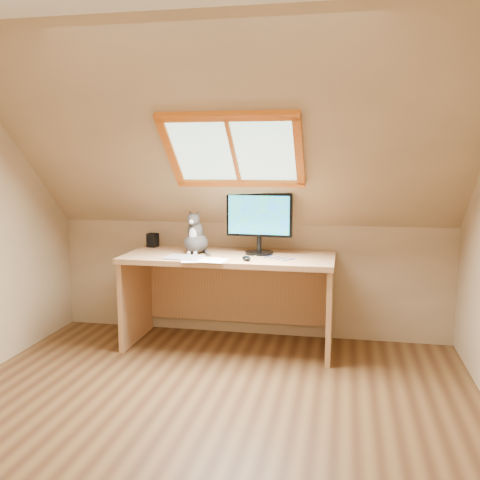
# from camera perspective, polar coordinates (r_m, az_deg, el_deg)

# --- Properties ---
(ground) EXTENTS (3.50, 3.50, 0.00)m
(ground) POSITION_cam_1_polar(r_m,az_deg,el_deg) (3.35, -4.51, -19.13)
(ground) COLOR brown
(ground) RESTS_ON ground
(room_shell) EXTENTS (3.52, 3.52, 2.41)m
(room_shell) POSITION_cam_1_polar(r_m,az_deg,el_deg) (2.88, -5.34, 6.05)
(room_shell) COLOR tan
(room_shell) RESTS_ON ground
(desk) EXTENTS (1.72, 0.75, 0.78)m
(desk) POSITION_cam_1_polar(r_m,az_deg,el_deg) (4.52, -0.94, -4.32)
(desk) COLOR tan
(desk) RESTS_ON ground
(monitor) EXTENTS (0.55, 0.23, 0.51)m
(monitor) POSITION_cam_1_polar(r_m,az_deg,el_deg) (4.39, 2.06, 2.23)
(monitor) COLOR black
(monitor) RESTS_ON desk
(cat) EXTENTS (0.22, 0.26, 0.37)m
(cat) POSITION_cam_1_polar(r_m,az_deg,el_deg) (4.47, -4.76, 0.25)
(cat) COLOR #423E3B
(cat) RESTS_ON desk
(desk_speaker) EXTENTS (0.10, 0.10, 0.12)m
(desk_speaker) POSITION_cam_1_polar(r_m,az_deg,el_deg) (4.84, -9.29, -0.02)
(desk_speaker) COLOR black
(desk_speaker) RESTS_ON desk
(graphics_tablet) EXTENTS (0.31, 0.23, 0.01)m
(graphics_tablet) POSITION_cam_1_polar(r_m,az_deg,el_deg) (4.26, -5.99, -1.87)
(graphics_tablet) COLOR #B2B2B7
(graphics_tablet) RESTS_ON desk
(mouse) EXTENTS (0.10, 0.13, 0.04)m
(mouse) POSITION_cam_1_polar(r_m,az_deg,el_deg) (4.14, 0.68, -1.96)
(mouse) COLOR black
(mouse) RESTS_ON desk
(papers) EXTENTS (0.33, 0.27, 0.00)m
(papers) POSITION_cam_1_polar(r_m,az_deg,el_deg) (4.18, -3.48, -2.09)
(papers) COLOR white
(papers) RESTS_ON desk
(cables) EXTENTS (0.51, 0.26, 0.01)m
(cables) POSITION_cam_1_polar(r_m,az_deg,el_deg) (4.23, 2.78, -1.93)
(cables) COLOR silver
(cables) RESTS_ON desk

